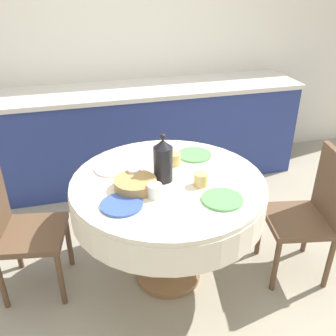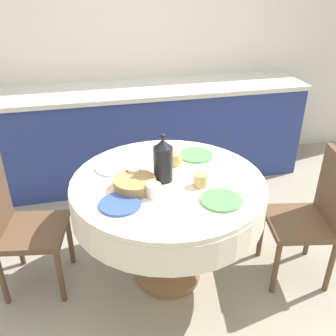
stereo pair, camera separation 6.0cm
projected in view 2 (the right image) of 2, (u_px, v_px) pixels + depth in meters
name	position (u px, v px, depth m)	size (l,w,h in m)	color
ground_plane	(168.00, 275.00, 2.59)	(12.00, 12.00, 0.00)	#9E937F
wall_back	(125.00, 38.00, 3.48)	(7.00, 0.05, 2.60)	silver
kitchen_counter	(134.00, 135.00, 3.59)	(3.24, 0.64, 0.92)	navy
dining_table	(168.00, 198.00, 2.29)	(1.17, 1.17, 0.76)	olive
chair_left	(313.00, 213.00, 2.39)	(0.47, 0.47, 0.90)	brown
chair_right	(18.00, 222.00, 2.30)	(0.46, 0.46, 0.90)	brown
plate_near_left	(120.00, 204.00, 1.99)	(0.23, 0.23, 0.01)	#3856AD
cup_near_left	(154.00, 190.00, 2.05)	(0.08, 0.08, 0.08)	white
plate_near_right	(221.00, 200.00, 2.02)	(0.23, 0.23, 0.01)	#5BA85B
cup_near_right	(201.00, 180.00, 2.15)	(0.08, 0.08, 0.08)	#DBB766
plate_far_left	(114.00, 167.00, 2.35)	(0.23, 0.23, 0.01)	white
cup_far_left	(134.00, 174.00, 2.21)	(0.08, 0.08, 0.08)	white
plate_far_right	(196.00, 155.00, 2.50)	(0.23, 0.23, 0.01)	#5BA85B
cup_far_right	(175.00, 159.00, 2.38)	(0.08, 0.08, 0.08)	#DBB766
coffee_carafe	(163.00, 160.00, 2.17)	(0.11, 0.11, 0.30)	black
bread_basket	(135.00, 184.00, 2.13)	(0.24, 0.24, 0.06)	#AD844C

